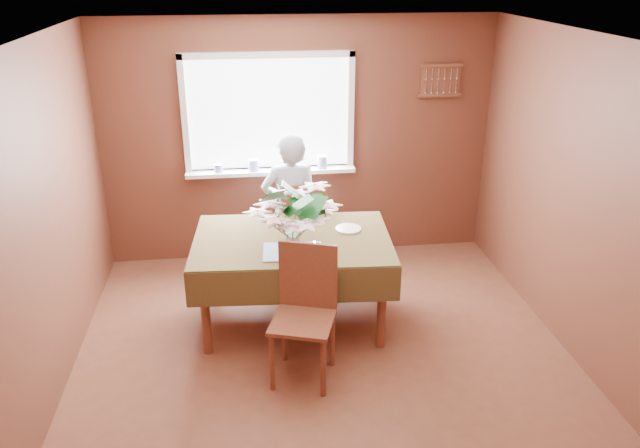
{
  "coord_description": "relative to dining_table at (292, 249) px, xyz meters",
  "views": [
    {
      "loc": [
        -0.58,
        -3.95,
        2.98
      ],
      "look_at": [
        0.0,
        0.55,
        1.05
      ],
      "focal_mm": 35.0,
      "sensor_mm": 36.0,
      "label": 1
    }
  ],
  "objects": [
    {
      "name": "floor",
      "position": [
        0.2,
        -0.83,
        -0.71
      ],
      "size": [
        4.5,
        4.5,
        0.0
      ],
      "primitive_type": "plane",
      "color": "brown",
      "rests_on": "ground"
    },
    {
      "name": "ceiling",
      "position": [
        0.2,
        -0.83,
        1.79
      ],
      "size": [
        4.5,
        4.5,
        0.0
      ],
      "primitive_type": "plane",
      "rotation": [
        3.14,
        0.0,
        0.0
      ],
      "color": "white",
      "rests_on": "wall_back"
    },
    {
      "name": "wall_back",
      "position": [
        0.2,
        1.42,
        0.54
      ],
      "size": [
        4.0,
        0.0,
        4.0
      ],
      "primitive_type": "plane",
      "rotation": [
        1.57,
        0.0,
        0.0
      ],
      "color": "brown",
      "rests_on": "floor"
    },
    {
      "name": "wall_left",
      "position": [
        -1.8,
        -0.83,
        0.54
      ],
      "size": [
        0.0,
        4.5,
        4.5
      ],
      "primitive_type": "plane",
      "rotation": [
        1.57,
        0.0,
        1.57
      ],
      "color": "brown",
      "rests_on": "floor"
    },
    {
      "name": "wall_right",
      "position": [
        2.2,
        -0.83,
        0.54
      ],
      "size": [
        0.0,
        4.5,
        4.5
      ],
      "primitive_type": "plane",
      "rotation": [
        1.57,
        0.0,
        -1.57
      ],
      "color": "brown",
      "rests_on": "floor"
    },
    {
      "name": "window_assembly",
      "position": [
        -0.09,
        1.36,
        0.65
      ],
      "size": [
        1.72,
        0.2,
        1.22
      ],
      "color": "white",
      "rests_on": "wall_back"
    },
    {
      "name": "spoon_rack",
      "position": [
        1.65,
        1.38,
        1.14
      ],
      "size": [
        0.44,
        0.05,
        0.33
      ],
      "color": "brown",
      "rests_on": "wall_back"
    },
    {
      "name": "dining_table",
      "position": [
        0.0,
        0.0,
        0.0
      ],
      "size": [
        1.74,
        1.25,
        0.82
      ],
      "rotation": [
        0.0,
        0.0,
        -0.07
      ],
      "color": "brown",
      "rests_on": "floor"
    },
    {
      "name": "chair_far",
      "position": [
        0.15,
        0.78,
        -0.14
      ],
      "size": [
        0.53,
        0.53,
        1.05
      ],
      "rotation": [
        0.0,
        0.0,
        3.35
      ],
      "color": "brown",
      "rests_on": "floor"
    },
    {
      "name": "chair_near",
      "position": [
        0.03,
        -0.73,
        -0.15
      ],
      "size": [
        0.57,
        0.57,
        1.05
      ],
      "rotation": [
        0.0,
        0.0,
        -0.32
      ],
      "color": "brown",
      "rests_on": "floor"
    },
    {
      "name": "seated_woman",
      "position": [
        0.05,
        0.77,
        0.05
      ],
      "size": [
        0.56,
        0.37,
        1.52
      ],
      "primitive_type": "imported",
      "rotation": [
        0.0,
        0.0,
        3.15
      ],
      "color": "white",
      "rests_on": "floor"
    },
    {
      "name": "flower_bouquet",
      "position": [
        -0.01,
        -0.26,
        0.44
      ],
      "size": [
        0.6,
        0.6,
        0.52
      ],
      "rotation": [
        0.0,
        0.0,
        0.42
      ],
      "color": "white",
      "rests_on": "dining_table"
    },
    {
      "name": "side_plate",
      "position": [
        0.5,
        0.12,
        0.11
      ],
      "size": [
        0.26,
        0.26,
        0.01
      ],
      "primitive_type": "cylinder",
      "rotation": [
        0.0,
        0.0,
        -0.17
      ],
      "color": "white",
      "rests_on": "dining_table"
    },
    {
      "name": "table_knife",
      "position": [
        0.17,
        -0.21,
        0.11
      ],
      "size": [
        0.03,
        0.22,
        0.0
      ],
      "primitive_type": "cube",
      "rotation": [
        0.0,
        0.0,
        -0.03
      ],
      "color": "silver",
      "rests_on": "dining_table"
    }
  ]
}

